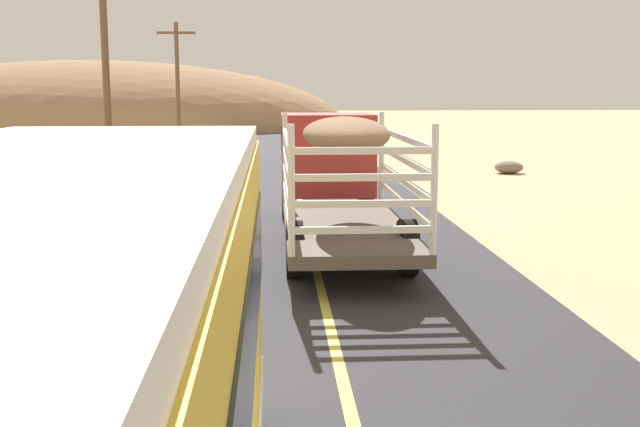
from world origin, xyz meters
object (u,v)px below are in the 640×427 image
at_px(power_pole_mid, 105,57).
at_px(boulder_mid_field, 509,167).
at_px(power_pole_far, 178,82).
at_px(livestock_truck, 333,162).

distance_m(power_pole_mid, boulder_mid_field, 17.26).
height_order(power_pole_far, boulder_mid_field, power_pole_far).
xyz_separation_m(power_pole_mid, boulder_mid_field, (15.61, 5.92, -4.39)).
bearing_deg(power_pole_mid, power_pole_far, 90.00).
distance_m(livestock_truck, power_pole_far, 27.54).
distance_m(power_pole_mid, power_pole_far, 19.26).
bearing_deg(power_pole_mid, livestock_truck, -46.15).
bearing_deg(livestock_truck, boulder_mid_field, 56.95).
distance_m(livestock_truck, boulder_mid_field, 15.84).
relative_size(livestock_truck, power_pole_mid, 1.11).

